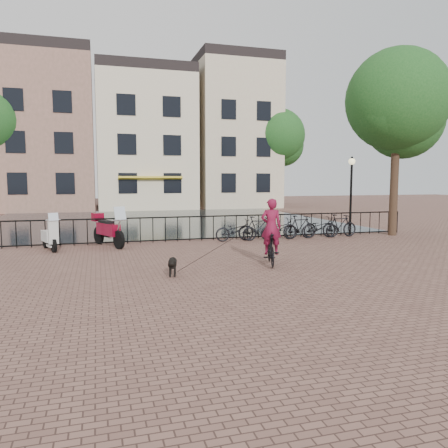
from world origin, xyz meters
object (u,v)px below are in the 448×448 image
object	(u,v)px
scooter	(49,231)
motorcycle	(108,226)
lamp_post	(351,182)
cyclist	(271,236)
dog	(173,266)

from	to	relation	value
scooter	motorcycle	bearing A→B (deg)	-9.58
lamp_post	cyclist	size ratio (longest dim) A/B	1.50
motorcycle	scooter	size ratio (longest dim) A/B	1.42
motorcycle	scooter	xyz separation A→B (m)	(-2.05, -0.34, -0.09)
lamp_post	cyclist	distance (m)	8.01
lamp_post	motorcycle	size ratio (longest dim) A/B	1.54
cyclist	motorcycle	size ratio (longest dim) A/B	1.03
motorcycle	scooter	bearing A→B (deg)	165.03
dog	scooter	size ratio (longest dim) A/B	0.53
dog	motorcycle	distance (m)	5.86
dog	scooter	xyz separation A→B (m)	(-3.53, 5.31, 0.44)
motorcycle	dog	bearing A→B (deg)	-99.59
cyclist	scooter	bearing A→B (deg)	-19.09
dog	scooter	world-z (taller)	scooter
motorcycle	cyclist	bearing A→B (deg)	-72.49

